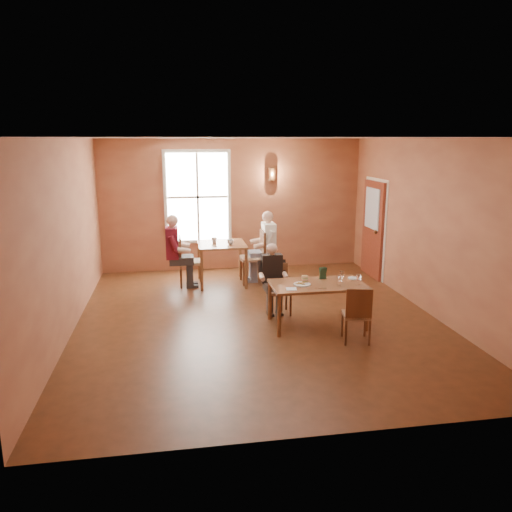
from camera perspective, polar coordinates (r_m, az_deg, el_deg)
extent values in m
cube|color=brown|center=(8.56, 0.22, -7.16)|extent=(6.00, 7.00, 0.01)
cube|color=brown|center=(11.58, -2.69, 5.87)|extent=(6.00, 0.04, 3.00)
cube|color=brown|center=(4.84, 7.23, -4.72)|extent=(6.00, 0.04, 3.00)
cube|color=brown|center=(8.21, -20.89, 1.95)|extent=(0.04, 7.00, 3.00)
cube|color=brown|center=(9.15, 19.13, 3.17)|extent=(0.04, 7.00, 3.00)
cube|color=white|center=(8.02, 0.24, 13.36)|extent=(6.00, 7.00, 0.04)
cube|color=white|center=(11.44, -6.68, 6.71)|extent=(1.36, 0.10, 1.96)
cube|color=maroon|center=(11.24, 13.16, 2.99)|extent=(0.12, 1.04, 2.10)
cylinder|color=brown|center=(11.56, 1.82, 9.35)|extent=(0.16, 0.16, 0.28)
cylinder|color=white|center=(8.02, 5.29, -3.19)|extent=(0.36, 0.36, 0.04)
cube|color=tan|center=(8.12, 5.59, -2.73)|extent=(0.09, 0.09, 0.11)
cube|color=#1E3D26|center=(8.37, 7.65, -1.95)|extent=(0.13, 0.09, 0.20)
cube|color=white|center=(7.87, 7.46, -3.68)|extent=(0.19, 0.03, 0.00)
cube|color=silver|center=(7.79, 4.05, -3.76)|extent=(0.19, 0.19, 0.01)
cylinder|color=silver|center=(8.50, 11.06, -2.50)|extent=(0.22, 0.22, 0.01)
imported|color=silver|center=(10.28, -2.95, 1.61)|extent=(0.16, 0.16, 0.10)
imported|color=white|center=(10.45, -4.80, 1.80)|extent=(0.15, 0.15, 0.11)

